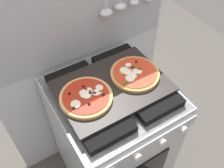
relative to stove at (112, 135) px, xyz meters
The scene contains 6 objects.
ground_plane 0.45m from the stove, 90.00° to the left, with size 4.00×4.00×0.00m, color #4C4742.
kitchen_backsplash 0.48m from the stove, 89.51° to the left, with size 1.10×0.09×1.55m.
stove is the anchor object (origin of this frame).
baking_tray 0.46m from the stove, 90.00° to the left, with size 0.54×0.38×0.02m, color black.
pizza_left 0.50m from the stove, behind, with size 0.25×0.25×0.03m.
pizza_right 0.50m from the stove, ahead, with size 0.25×0.25×0.03m.
Camera 1 is at (-0.44, -0.71, 1.84)m, focal length 40.50 mm.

